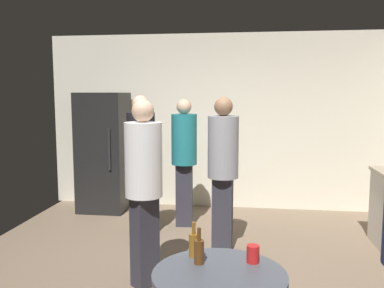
{
  "coord_description": "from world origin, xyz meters",
  "views": [
    {
      "loc": [
        0.48,
        -3.78,
        1.78
      ],
      "look_at": [
        -0.13,
        0.65,
        1.24
      ],
      "focal_mm": 38.53,
      "sensor_mm": 36.0,
      "label": 1
    }
  ],
  "objects_px": {
    "beer_bottle_brown": "(199,251)",
    "plastic_cup_red": "(253,254)",
    "person_in_white_shirt": "(144,179)",
    "person_in_teal_shirt": "(184,152)",
    "person_in_black_shirt": "(141,156)",
    "person_in_gray_shirt": "(223,163)",
    "beer_bottle_amber": "(194,244)",
    "refrigerator": "(104,152)"
  },
  "relations": [
    {
      "from": "beer_bottle_amber",
      "to": "plastic_cup_red",
      "type": "xyz_separation_m",
      "value": [
        0.38,
        -0.04,
        -0.03
      ]
    },
    {
      "from": "person_in_white_shirt",
      "to": "person_in_black_shirt",
      "type": "height_order",
      "value": "person_in_black_shirt"
    },
    {
      "from": "beer_bottle_brown",
      "to": "plastic_cup_red",
      "type": "distance_m",
      "value": 0.34
    },
    {
      "from": "refrigerator",
      "to": "beer_bottle_amber",
      "type": "relative_size",
      "value": 7.83
    },
    {
      "from": "plastic_cup_red",
      "to": "refrigerator",
      "type": "bearing_deg",
      "value": 122.54
    },
    {
      "from": "beer_bottle_amber",
      "to": "person_in_black_shirt",
      "type": "relative_size",
      "value": 0.13
    },
    {
      "from": "person_in_gray_shirt",
      "to": "person_in_black_shirt",
      "type": "xyz_separation_m",
      "value": [
        -1.01,
        0.33,
        0.01
      ]
    },
    {
      "from": "person_in_white_shirt",
      "to": "person_in_black_shirt",
      "type": "relative_size",
      "value": 0.98
    },
    {
      "from": "refrigerator",
      "to": "person_in_white_shirt",
      "type": "xyz_separation_m",
      "value": [
        1.25,
        -2.4,
        0.12
      ]
    },
    {
      "from": "plastic_cup_red",
      "to": "person_in_black_shirt",
      "type": "relative_size",
      "value": 0.06
    },
    {
      "from": "person_in_white_shirt",
      "to": "person_in_teal_shirt",
      "type": "relative_size",
      "value": 1.01
    },
    {
      "from": "plastic_cup_red",
      "to": "person_in_gray_shirt",
      "type": "xyz_separation_m",
      "value": [
        -0.31,
        1.99,
        0.24
      ]
    },
    {
      "from": "person_in_black_shirt",
      "to": "beer_bottle_brown",
      "type": "bearing_deg",
      "value": 3.9
    },
    {
      "from": "person_in_white_shirt",
      "to": "person_in_teal_shirt",
      "type": "bearing_deg",
      "value": 126.78
    },
    {
      "from": "beer_bottle_amber",
      "to": "person_in_black_shirt",
      "type": "bearing_deg",
      "value": 112.56
    },
    {
      "from": "refrigerator",
      "to": "person_in_white_shirt",
      "type": "bearing_deg",
      "value": -62.51
    },
    {
      "from": "person_in_gray_shirt",
      "to": "person_in_teal_shirt",
      "type": "height_order",
      "value": "person_in_gray_shirt"
    },
    {
      "from": "person_in_black_shirt",
      "to": "person_in_teal_shirt",
      "type": "bearing_deg",
      "value": 123.02
    },
    {
      "from": "plastic_cup_red",
      "to": "person_in_gray_shirt",
      "type": "relative_size",
      "value": 0.06
    },
    {
      "from": "beer_bottle_brown",
      "to": "person_in_black_shirt",
      "type": "bearing_deg",
      "value": 112.62
    },
    {
      "from": "person_in_teal_shirt",
      "to": "person_in_black_shirt",
      "type": "relative_size",
      "value": 0.97
    },
    {
      "from": "person_in_gray_shirt",
      "to": "person_in_teal_shirt",
      "type": "relative_size",
      "value": 1.02
    },
    {
      "from": "refrigerator",
      "to": "person_in_gray_shirt",
      "type": "relative_size",
      "value": 1.03
    },
    {
      "from": "person_in_white_shirt",
      "to": "refrigerator",
      "type": "bearing_deg",
      "value": 157.13
    },
    {
      "from": "person_in_gray_shirt",
      "to": "person_in_white_shirt",
      "type": "xyz_separation_m",
      "value": [
        -0.66,
        -0.91,
        -0.01
      ]
    },
    {
      "from": "plastic_cup_red",
      "to": "beer_bottle_brown",
      "type": "bearing_deg",
      "value": -168.86
    },
    {
      "from": "person_in_white_shirt",
      "to": "plastic_cup_red",
      "type": "bearing_deg",
      "value": -8.4
    },
    {
      "from": "person_in_white_shirt",
      "to": "person_in_gray_shirt",
      "type": "bearing_deg",
      "value": 93.53
    },
    {
      "from": "beer_bottle_brown",
      "to": "plastic_cup_red",
      "type": "height_order",
      "value": "beer_bottle_brown"
    },
    {
      "from": "beer_bottle_brown",
      "to": "person_in_white_shirt",
      "type": "distance_m",
      "value": 1.33
    },
    {
      "from": "beer_bottle_amber",
      "to": "person_in_teal_shirt",
      "type": "distance_m",
      "value": 2.89
    },
    {
      "from": "beer_bottle_brown",
      "to": "person_in_white_shirt",
      "type": "bearing_deg",
      "value": 119.24
    },
    {
      "from": "person_in_white_shirt",
      "to": "person_in_teal_shirt",
      "type": "distance_m",
      "value": 1.8
    },
    {
      "from": "person_in_gray_shirt",
      "to": "person_in_white_shirt",
      "type": "relative_size",
      "value": 1.01
    },
    {
      "from": "person_in_teal_shirt",
      "to": "refrigerator",
      "type": "bearing_deg",
      "value": -118.71
    },
    {
      "from": "refrigerator",
      "to": "person_in_black_shirt",
      "type": "relative_size",
      "value": 1.02
    },
    {
      "from": "beer_bottle_brown",
      "to": "plastic_cup_red",
      "type": "bearing_deg",
      "value": 11.14
    },
    {
      "from": "person_in_gray_shirt",
      "to": "person_in_teal_shirt",
      "type": "bearing_deg",
      "value": -143.0
    },
    {
      "from": "person_in_black_shirt",
      "to": "refrigerator",
      "type": "bearing_deg",
      "value": -161.04
    },
    {
      "from": "person_in_teal_shirt",
      "to": "person_in_gray_shirt",
      "type": "bearing_deg",
      "value": 28.45
    },
    {
      "from": "plastic_cup_red",
      "to": "person_in_teal_shirt",
      "type": "bearing_deg",
      "value": 107.08
    },
    {
      "from": "refrigerator",
      "to": "plastic_cup_red",
      "type": "distance_m",
      "value": 4.14
    }
  ]
}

